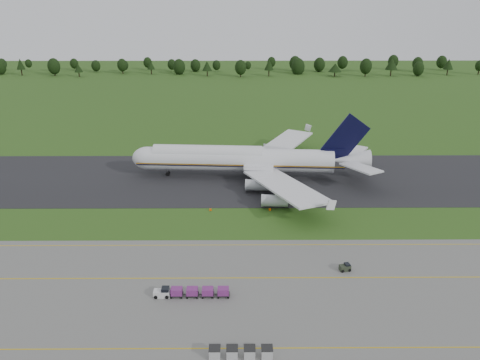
{
  "coord_description": "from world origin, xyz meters",
  "views": [
    {
      "loc": [
        -0.72,
        -93.25,
        46.12
      ],
      "look_at": [
        -0.1,
        2.0,
        9.49
      ],
      "focal_mm": 35.0,
      "sensor_mm": 36.0,
      "label": 1
    }
  ],
  "objects_px": {
    "baggage_train": "(190,292)",
    "utility_cart": "(345,268)",
    "aircraft": "(244,159)",
    "uld_row": "(241,352)",
    "edge_markers": "(240,210)"
  },
  "relations": [
    {
      "from": "edge_markers",
      "to": "utility_cart",
      "type": "bearing_deg",
      "value": -54.08
    },
    {
      "from": "baggage_train",
      "to": "uld_row",
      "type": "bearing_deg",
      "value": -60.02
    },
    {
      "from": "aircraft",
      "to": "uld_row",
      "type": "height_order",
      "value": "aircraft"
    },
    {
      "from": "baggage_train",
      "to": "utility_cart",
      "type": "xyz_separation_m",
      "value": [
        27.45,
        7.8,
        -0.29
      ]
    },
    {
      "from": "uld_row",
      "to": "utility_cart",
      "type": "bearing_deg",
      "value": 49.08
    },
    {
      "from": "aircraft",
      "to": "utility_cart",
      "type": "relative_size",
      "value": 30.5
    },
    {
      "from": "baggage_train",
      "to": "edge_markers",
      "type": "bearing_deg",
      "value": 75.93
    },
    {
      "from": "utility_cart",
      "to": "uld_row",
      "type": "bearing_deg",
      "value": -130.92
    },
    {
      "from": "uld_row",
      "to": "aircraft",
      "type": "bearing_deg",
      "value": 88.8
    },
    {
      "from": "aircraft",
      "to": "uld_row",
      "type": "bearing_deg",
      "value": -91.2
    },
    {
      "from": "aircraft",
      "to": "utility_cart",
      "type": "height_order",
      "value": "aircraft"
    },
    {
      "from": "aircraft",
      "to": "edge_markers",
      "type": "bearing_deg",
      "value": -93.18
    },
    {
      "from": "aircraft",
      "to": "edge_markers",
      "type": "distance_m",
      "value": 22.97
    },
    {
      "from": "aircraft",
      "to": "uld_row",
      "type": "xyz_separation_m",
      "value": [
        -1.49,
        -70.66,
        -4.44
      ]
    },
    {
      "from": "baggage_train",
      "to": "edge_markers",
      "type": "distance_m",
      "value": 35.0
    }
  ]
}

